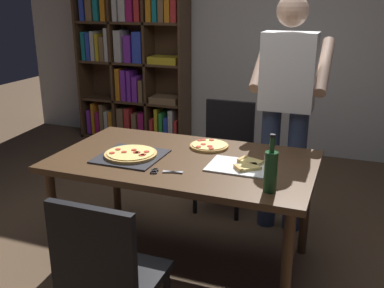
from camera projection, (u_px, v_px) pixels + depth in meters
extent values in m
plane|color=brown|center=(184.00, 260.00, 3.05)|extent=(12.00, 12.00, 0.00)
cube|color=silver|center=(270.00, 29.00, 4.92)|extent=(6.40, 0.10, 2.80)
cube|color=#4C331E|center=(184.00, 161.00, 2.82)|extent=(1.65, 0.95, 0.04)
cylinder|color=#4C331E|center=(54.00, 222.00, 2.84)|extent=(0.06, 0.06, 0.71)
cylinder|color=#4C331E|center=(287.00, 269.00, 2.34)|extent=(0.06, 0.06, 0.71)
cylinder|color=#4C331E|center=(116.00, 177.00, 3.54)|extent=(0.06, 0.06, 0.71)
cylinder|color=#4C331E|center=(305.00, 207.00, 3.04)|extent=(0.06, 0.06, 0.71)
cube|color=black|center=(117.00, 278.00, 2.14)|extent=(0.42, 0.42, 0.04)
cube|color=black|center=(92.00, 254.00, 1.90)|extent=(0.42, 0.04, 0.45)
cylinder|color=black|center=(107.00, 288.00, 2.43)|extent=(0.04, 0.04, 0.41)
cube|color=black|center=(223.00, 161.00, 3.69)|extent=(0.42, 0.42, 0.04)
cube|color=black|center=(230.00, 127.00, 3.79)|extent=(0.42, 0.04, 0.45)
cylinder|color=black|center=(195.00, 190.00, 3.67)|extent=(0.04, 0.04, 0.41)
cylinder|color=black|center=(237.00, 197.00, 3.54)|extent=(0.04, 0.04, 0.41)
cylinder|color=black|center=(209.00, 175.00, 3.99)|extent=(0.04, 0.04, 0.41)
cylinder|color=black|center=(248.00, 181.00, 3.86)|extent=(0.04, 0.04, 0.41)
cube|color=#513823|center=(84.00, 60.00, 5.61)|extent=(0.03, 0.35, 1.95)
cube|color=#513823|center=(185.00, 66.00, 5.15)|extent=(0.03, 0.35, 1.95)
cube|color=#513823|center=(136.00, 138.00, 5.68)|extent=(1.40, 0.35, 0.03)
cube|color=#513823|center=(138.00, 61.00, 5.52)|extent=(1.40, 0.03, 1.95)
cube|color=#513823|center=(134.00, 101.00, 5.52)|extent=(1.34, 0.29, 0.03)
cube|color=#513823|center=(132.00, 63.00, 5.38)|extent=(1.34, 0.29, 0.03)
cube|color=#513823|center=(131.00, 23.00, 5.23)|extent=(1.34, 0.29, 0.03)
cube|color=#513823|center=(116.00, 62.00, 5.45)|extent=(0.03, 0.29, 1.89)
cube|color=#513823|center=(149.00, 64.00, 5.30)|extent=(0.03, 0.29, 1.89)
cube|color=purple|center=(93.00, 120.00, 5.81)|extent=(0.05, 0.22, 0.31)
cube|color=orange|center=(97.00, 117.00, 5.77)|extent=(0.04, 0.22, 0.40)
cube|color=#B21E66|center=(102.00, 122.00, 5.77)|extent=(0.05, 0.22, 0.29)
cube|color=olive|center=(106.00, 118.00, 5.73)|extent=(0.05, 0.22, 0.39)
cube|color=silver|center=(110.00, 122.00, 5.72)|extent=(0.05, 0.22, 0.31)
cube|color=orange|center=(115.00, 122.00, 5.70)|extent=(0.05, 0.22, 0.31)
cube|color=olive|center=(124.00, 121.00, 5.64)|extent=(0.09, 0.22, 0.37)
cube|color=red|center=(131.00, 122.00, 5.61)|extent=(0.07, 0.22, 0.37)
cube|color=olive|center=(138.00, 125.00, 5.58)|extent=(0.06, 0.22, 0.32)
cube|color=#B21E66|center=(144.00, 125.00, 5.55)|extent=(0.08, 0.22, 0.33)
cube|color=red|center=(155.00, 128.00, 5.51)|extent=(0.04, 0.22, 0.27)
cube|color=yellow|center=(159.00, 124.00, 5.47)|extent=(0.04, 0.22, 0.40)
cube|color=green|center=(164.00, 126.00, 5.45)|extent=(0.04, 0.22, 0.36)
cube|color=blue|center=(169.00, 128.00, 5.44)|extent=(0.05, 0.22, 0.31)
cube|color=silver|center=(174.00, 125.00, 5.40)|extent=(0.06, 0.22, 0.40)
cube|color=red|center=(179.00, 130.00, 5.40)|extent=(0.04, 0.22, 0.28)
cube|color=orange|center=(121.00, 84.00, 5.49)|extent=(0.06, 0.22, 0.39)
cube|color=purple|center=(127.00, 85.00, 5.47)|extent=(0.06, 0.22, 0.38)
cube|color=purple|center=(133.00, 85.00, 5.44)|extent=(0.05, 0.22, 0.37)
cube|color=purple|center=(138.00, 88.00, 5.43)|extent=(0.06, 0.22, 0.31)
cube|color=olive|center=(144.00, 90.00, 5.41)|extent=(0.05, 0.22, 0.27)
cube|color=olive|center=(166.00, 100.00, 5.34)|extent=(0.35, 0.25, 0.08)
cube|color=teal|center=(88.00, 46.00, 5.51)|extent=(0.05, 0.22, 0.34)
cube|color=blue|center=(92.00, 46.00, 5.48)|extent=(0.05, 0.22, 0.34)
cube|color=silver|center=(97.00, 46.00, 5.46)|extent=(0.05, 0.22, 0.35)
cube|color=yellow|center=(101.00, 47.00, 5.44)|extent=(0.04, 0.22, 0.32)
cube|color=olive|center=(106.00, 48.00, 5.43)|extent=(0.06, 0.22, 0.29)
cube|color=silver|center=(110.00, 44.00, 5.39)|extent=(0.05, 0.22, 0.39)
cube|color=silver|center=(121.00, 46.00, 5.34)|extent=(0.09, 0.22, 0.37)
cube|color=purple|center=(131.00, 49.00, 5.30)|extent=(0.09, 0.22, 0.32)
cube|color=blue|center=(141.00, 47.00, 5.25)|extent=(0.12, 0.22, 0.36)
cube|color=yellow|center=(165.00, 60.00, 5.19)|extent=(0.36, 0.25, 0.08)
cube|color=blue|center=(86.00, 8.00, 5.36)|extent=(0.06, 0.22, 0.29)
cube|color=olive|center=(93.00, 9.00, 5.33)|extent=(0.08, 0.22, 0.27)
cube|color=teal|center=(100.00, 9.00, 5.30)|extent=(0.06, 0.22, 0.28)
cube|color=orange|center=(107.00, 6.00, 5.25)|extent=(0.06, 0.22, 0.35)
cube|color=silver|center=(118.00, 10.00, 5.21)|extent=(0.06, 0.22, 0.26)
cube|color=silver|center=(126.00, 9.00, 5.18)|extent=(0.08, 0.22, 0.28)
cube|color=#B21E66|center=(133.00, 8.00, 5.14)|extent=(0.08, 0.22, 0.31)
cube|color=red|center=(140.00, 9.00, 5.11)|extent=(0.06, 0.22, 0.29)
cube|color=orange|center=(152.00, 9.00, 5.06)|extent=(0.06, 0.22, 0.27)
cube|color=teal|center=(158.00, 6.00, 5.03)|extent=(0.05, 0.22, 0.35)
cube|color=olive|center=(164.00, 10.00, 5.01)|extent=(0.07, 0.22, 0.26)
cube|color=orange|center=(170.00, 6.00, 4.97)|extent=(0.06, 0.22, 0.36)
cube|color=red|center=(177.00, 5.00, 4.95)|extent=(0.07, 0.22, 0.36)
cylinder|color=#38476B|center=(295.00, 172.00, 3.34)|extent=(0.14, 0.14, 0.95)
cylinder|color=#38476B|center=(269.00, 168.00, 3.41)|extent=(0.14, 0.14, 0.95)
cube|color=white|center=(288.00, 72.00, 3.14)|extent=(0.38, 0.22, 0.55)
sphere|color=#E0B293|center=(293.00, 11.00, 3.01)|extent=(0.22, 0.22, 0.22)
cylinder|color=#E0B293|center=(325.00, 66.00, 3.21)|extent=(0.09, 0.50, 0.39)
cylinder|color=#E0B293|center=(262.00, 63.00, 3.37)|extent=(0.09, 0.50, 0.39)
cube|color=#2D2D33|center=(131.00, 156.00, 2.84)|extent=(0.40, 0.40, 0.01)
cylinder|color=tan|center=(131.00, 154.00, 2.84)|extent=(0.34, 0.34, 0.02)
cylinder|color=#EACC6B|center=(131.00, 152.00, 2.83)|extent=(0.30, 0.30, 0.01)
cylinder|color=#B22819|center=(134.00, 150.00, 2.86)|extent=(0.04, 0.04, 0.00)
cylinder|color=#B22819|center=(147.00, 152.00, 2.83)|extent=(0.04, 0.04, 0.00)
cylinder|color=#B22819|center=(141.00, 155.00, 2.77)|extent=(0.04, 0.04, 0.00)
cylinder|color=#B22819|center=(112.00, 153.00, 2.81)|extent=(0.04, 0.04, 0.00)
cylinder|color=#B22819|center=(118.00, 149.00, 2.88)|extent=(0.04, 0.04, 0.00)
cylinder|color=#B22819|center=(138.00, 152.00, 2.82)|extent=(0.04, 0.04, 0.00)
cylinder|color=#B22819|center=(144.00, 155.00, 2.78)|extent=(0.04, 0.04, 0.00)
cylinder|color=#B22819|center=(136.00, 152.00, 2.82)|extent=(0.04, 0.04, 0.00)
cylinder|color=#B22819|center=(124.00, 152.00, 2.83)|extent=(0.04, 0.04, 0.00)
cube|color=white|center=(238.00, 166.00, 2.67)|extent=(0.36, 0.28, 0.01)
cube|color=#EACC6B|center=(251.00, 162.00, 2.71)|extent=(0.16, 0.13, 0.02)
cube|color=tan|center=(243.00, 159.00, 2.74)|extent=(0.05, 0.09, 0.02)
cube|color=#EACC6B|center=(248.00, 167.00, 2.62)|extent=(0.17, 0.16, 0.02)
cube|color=tan|center=(238.00, 168.00, 2.60)|extent=(0.07, 0.09, 0.02)
cylinder|color=#194723|center=(271.00, 172.00, 2.30)|extent=(0.07, 0.07, 0.22)
cylinder|color=#194723|center=(272.00, 145.00, 2.25)|extent=(0.03, 0.03, 0.08)
cylinder|color=black|center=(273.00, 136.00, 2.24)|extent=(0.03, 0.03, 0.02)
cube|color=silver|center=(173.00, 172.00, 2.58)|extent=(0.12, 0.05, 0.01)
cube|color=silver|center=(173.00, 172.00, 2.58)|extent=(0.12, 0.03, 0.01)
torus|color=black|center=(155.00, 170.00, 2.61)|extent=(0.05, 0.05, 0.01)
torus|color=black|center=(154.00, 172.00, 2.58)|extent=(0.05, 0.05, 0.01)
cylinder|color=tan|center=(209.00, 146.00, 3.02)|extent=(0.26, 0.26, 0.02)
cylinder|color=#EACC6B|center=(209.00, 144.00, 3.02)|extent=(0.24, 0.24, 0.01)
cylinder|color=#B22819|center=(211.00, 140.00, 3.10)|extent=(0.04, 0.04, 0.00)
cylinder|color=#B22819|center=(199.00, 147.00, 2.96)|extent=(0.04, 0.04, 0.00)
cylinder|color=#B22819|center=(200.00, 140.00, 3.09)|extent=(0.04, 0.04, 0.00)
cylinder|color=#B22819|center=(203.00, 140.00, 3.10)|extent=(0.04, 0.04, 0.00)
cylinder|color=#B22819|center=(203.00, 144.00, 3.01)|extent=(0.04, 0.04, 0.00)
cylinder|color=#B22819|center=(210.00, 146.00, 2.97)|extent=(0.04, 0.04, 0.00)
cylinder|color=#B22819|center=(211.00, 148.00, 2.93)|extent=(0.04, 0.04, 0.00)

